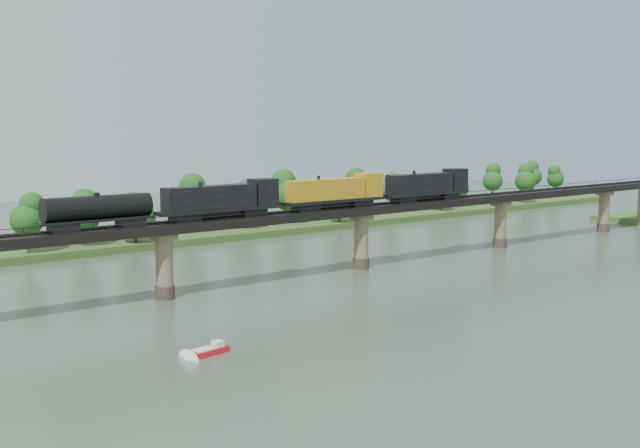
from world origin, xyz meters
TOP-DOWN VIEW (x-y plane):
  - ground at (0.00, 0.00)m, footprint 400.00×400.00m
  - far_bank at (0.00, 85.00)m, footprint 300.00×24.00m
  - bridge at (0.00, 30.00)m, footprint 236.00×30.00m
  - bridge_superstructure at (0.00, 30.00)m, footprint 220.00×4.90m
  - far_treeline at (-8.21, 80.52)m, footprint 289.06×17.54m
  - freight_train at (-14.27, 30.00)m, footprint 86.18×3.36m
  - motorboat at (-50.29, 0.31)m, footprint 5.02×2.40m

SIDE VIEW (x-z plane):
  - ground at x=0.00m, z-range 0.00..0.00m
  - motorboat at x=-50.29m, z-range -0.21..1.14m
  - far_bank at x=0.00m, z-range 0.00..1.60m
  - bridge at x=0.00m, z-range -0.29..11.21m
  - far_treeline at x=-8.21m, z-range 2.03..15.63m
  - bridge_superstructure at x=0.00m, z-range 11.42..12.17m
  - freight_train at x=-14.27m, z-range 11.37..17.30m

